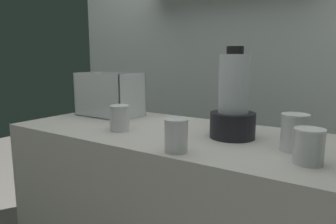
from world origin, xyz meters
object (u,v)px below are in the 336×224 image
at_px(juice_cup_orange_right, 309,149).
at_px(blender_pitcher, 233,104).
at_px(juice_cup_beet_middle, 294,134).
at_px(carrot_display_bin, 111,102).
at_px(juice_cup_orange_far_left, 120,119).
at_px(juice_cup_beet_left, 176,137).

bearing_deg(juice_cup_orange_right, blender_pitcher, 151.17).
relative_size(blender_pitcher, juice_cup_orange_right, 3.33).
bearing_deg(juice_cup_beet_middle, carrot_display_bin, 171.82).
relative_size(blender_pitcher, juice_cup_orange_far_left, 3.19).
relative_size(carrot_display_bin, juice_cup_orange_right, 3.15).
height_order(juice_cup_orange_far_left, juice_cup_orange_right, juice_cup_orange_far_left).
bearing_deg(carrot_display_bin, juice_cup_orange_right, -13.72).
bearing_deg(blender_pitcher, carrot_display_bin, 173.38).
relative_size(carrot_display_bin, blender_pitcher, 0.95).
height_order(blender_pitcher, juice_cup_beet_middle, blender_pitcher).
height_order(carrot_display_bin, juice_cup_beet_left, carrot_display_bin).
bearing_deg(juice_cup_beet_left, juice_cup_beet_middle, 35.86).
bearing_deg(juice_cup_orange_far_left, blender_pitcher, 19.38).
distance_m(juice_cup_beet_left, juice_cup_orange_right, 0.41).
relative_size(juice_cup_orange_far_left, juice_cup_orange_right, 1.04).
height_order(juice_cup_beet_left, juice_cup_orange_right, juice_cup_beet_left).
bearing_deg(carrot_display_bin, juice_cup_beet_left, -29.66).
bearing_deg(juice_cup_beet_left, carrot_display_bin, 150.34).
bearing_deg(blender_pitcher, juice_cup_beet_left, -105.49).
bearing_deg(juice_cup_orange_right, juice_cup_orange_far_left, 179.18).
relative_size(juice_cup_beet_left, juice_cup_beet_middle, 0.89).
bearing_deg(juice_cup_orange_right, juice_cup_beet_left, -162.93).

